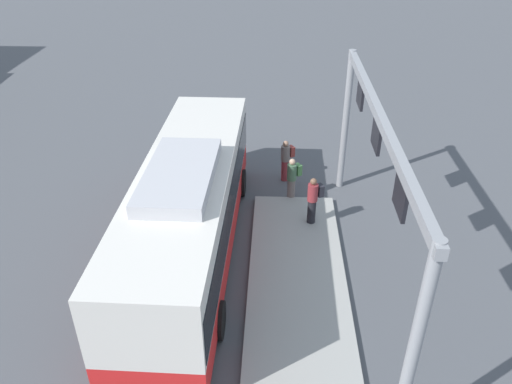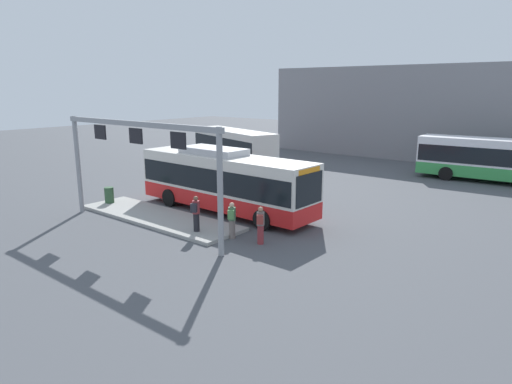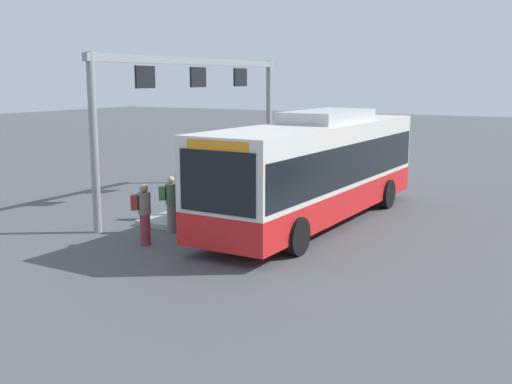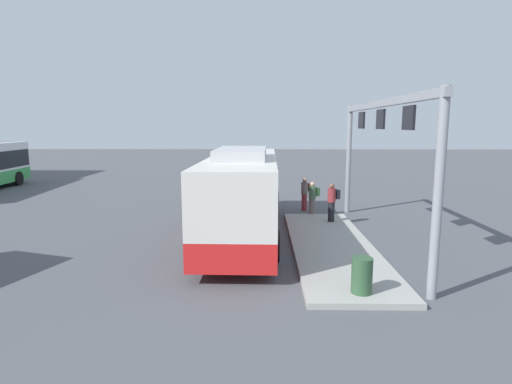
% 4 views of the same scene
% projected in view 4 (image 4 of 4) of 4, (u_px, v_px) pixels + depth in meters
% --- Properties ---
extents(ground_plane, '(120.00, 120.00, 0.00)m').
position_uv_depth(ground_plane, '(243.00, 235.00, 16.41)').
color(ground_plane, '#4C4F54').
extents(platform_curb, '(10.00, 2.80, 0.16)m').
position_uv_depth(platform_curb, '(332.00, 246.00, 14.61)').
color(platform_curb, '#9E9E99').
rests_on(platform_curb, ground).
extents(bus_main, '(10.95, 2.84, 3.46)m').
position_uv_depth(bus_main, '(243.00, 190.00, 16.12)').
color(bus_main, red).
rests_on(bus_main, ground).
extents(person_boarding, '(0.55, 0.60, 1.67)m').
position_uv_depth(person_boarding, '(305.00, 193.00, 20.96)').
color(person_boarding, maroon).
rests_on(person_boarding, ground).
extents(person_waiting_near, '(0.54, 0.61, 1.67)m').
position_uv_depth(person_waiting_near, '(313.00, 198.00, 19.51)').
color(person_waiting_near, slate).
rests_on(person_waiting_near, ground).
extents(person_waiting_mid, '(0.49, 0.60, 1.67)m').
position_uv_depth(person_waiting_mid, '(332.00, 201.00, 17.86)').
color(person_waiting_mid, black).
rests_on(person_waiting_mid, platform_curb).
extents(platform_sign_gantry, '(10.86, 0.24, 5.20)m').
position_uv_depth(platform_sign_gantry, '(380.00, 138.00, 14.93)').
color(platform_sign_gantry, gray).
rests_on(platform_sign_gantry, ground).
extents(trash_bin, '(0.52, 0.52, 0.90)m').
position_uv_depth(trash_bin, '(362.00, 275.00, 10.25)').
color(trash_bin, '#2D5133').
rests_on(trash_bin, platform_curb).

